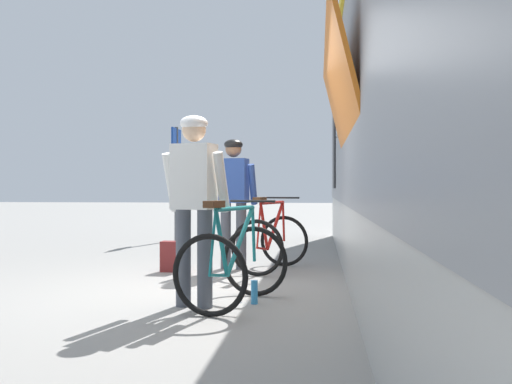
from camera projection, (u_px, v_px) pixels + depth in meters
The scene contains 8 objects.
ground_plane at pixel (201, 295), 5.93m from camera, with size 80.00×80.00×0.00m, color gray.
cyclist_near_in_white at pixel (194, 193), 5.32m from camera, with size 0.66×0.40×1.76m.
cyclist_far_in_blue at pixel (234, 191), 7.86m from camera, with size 0.64×0.37×1.76m.
bicycle_near_teal at pixel (234, 263), 5.37m from camera, with size 0.97×1.22×0.99m.
bicycle_far_red at pixel (271, 241), 7.66m from camera, with size 0.97×1.22×0.99m.
backpack_on_platform at pixel (172, 256), 7.61m from camera, with size 0.28×0.18×0.40m, color maroon.
water_bottle_near_the_bikes at pixel (254, 292), 5.47m from camera, with size 0.06×0.06×0.22m, color #338CCC.
platform_sign_post at pixel (176, 164), 12.25m from camera, with size 0.08×0.70×2.40m.
Camera 1 is at (1.21, -5.83, 1.09)m, focal length 40.64 mm.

